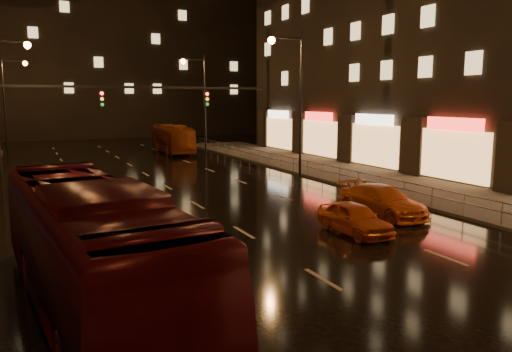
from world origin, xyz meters
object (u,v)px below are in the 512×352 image
at_px(bus_curb, 172,139).
at_px(bus_red, 91,246).
at_px(taxi_near, 354,218).
at_px(taxi_far, 382,201).

bearing_deg(bus_curb, bus_red, -105.62).
distance_m(bus_red, taxi_near, 11.11).
distance_m(bus_red, bus_curb, 39.45).
height_order(taxi_near, taxi_far, taxi_far).
distance_m(bus_curb, taxi_near, 34.26).
bearing_deg(bus_red, taxi_near, 10.98).
relative_size(bus_red, taxi_near, 3.18).
bearing_deg(taxi_near, taxi_far, 33.65).
distance_m(bus_red, taxi_far, 14.71).
xyz_separation_m(taxi_near, taxi_far, (3.11, 2.08, 0.06)).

